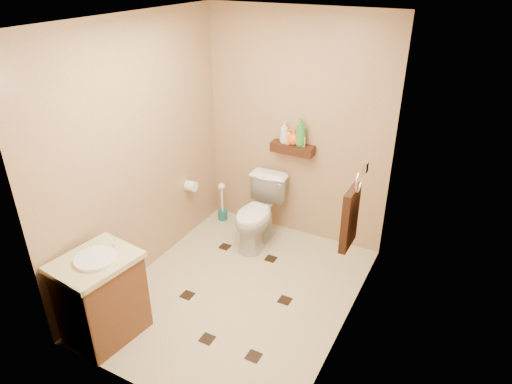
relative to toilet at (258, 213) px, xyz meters
The scene contains 18 objects.
ground 0.93m from the toilet, 74.95° to the right, with size 2.50×2.50×0.00m, color beige.
wall_back 0.96m from the toilet, 61.85° to the left, with size 2.00×0.04×2.40m, color tan.
wall_front 2.26m from the toilet, 83.87° to the right, with size 2.00×0.04×2.40m, color tan.
wall_left 1.41m from the toilet, 133.02° to the right, with size 0.04×2.50×2.40m, color tan.
wall_right 1.70m from the toilet, 34.21° to the right, with size 0.04×2.50×2.40m, color tan.
ceiling 2.21m from the toilet, 74.95° to the right, with size 2.00×2.50×0.02m, color silver.
wall_shelf 0.77m from the toilet, 56.50° to the left, with size 0.46×0.14×0.10m, color #3B1F10.
floor_accents 0.97m from the toilet, 73.93° to the right, with size 1.10×1.35×0.01m.
toilet is the anchor object (origin of this frame).
vanity 1.84m from the toilet, 104.95° to the right, with size 0.57×0.66×0.85m.
toilet_brush 0.67m from the toilet, 158.24° to the left, with size 0.11×0.11×0.48m.
towel_ring 1.40m from the toilet, 27.11° to the right, with size 0.12×0.30×0.76m.
toilet_paper 0.78m from the toilet, 165.75° to the right, with size 0.12×0.11×0.12m.
bottle_a 0.90m from the toilet, 69.50° to the left, with size 0.09×0.09×0.23m, color silver.
bottle_b 0.87m from the toilet, 62.27° to the left, with size 0.07×0.07×0.15m, color #FFA235.
bottle_c 0.89m from the toilet, 55.31° to the left, with size 0.13×0.13×0.16m, color #F45C1C.
bottle_d 0.97m from the toilet, 47.43° to the left, with size 0.11×0.11×0.29m, color #2C8537.
bottle_e 0.91m from the toilet, 46.45° to the left, with size 0.07×0.07×0.15m, color gold.
Camera 1 is at (1.71, -2.89, 2.78)m, focal length 32.00 mm.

